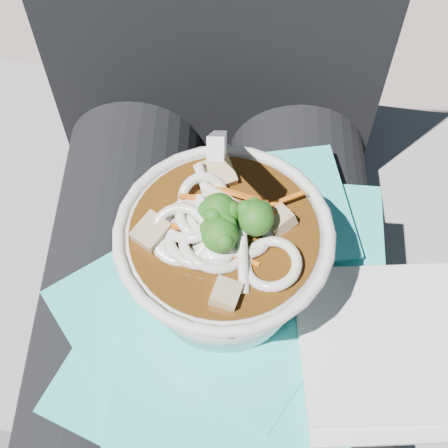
{
  "coord_description": "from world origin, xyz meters",
  "views": [
    {
      "loc": [
        0.02,
        -0.23,
        1.09
      ],
      "look_at": [
        0.01,
        0.01,
        0.72
      ],
      "focal_mm": 50.0,
      "sensor_mm": 36.0,
      "label": 1
    }
  ],
  "objects_px": {
    "lap": "(209,337)",
    "plastic_bag": "(239,304)",
    "person_body": "(212,241)",
    "udon_bowl": "(223,253)",
    "stone_ledge": "(217,319)"
  },
  "relations": [
    {
      "from": "udon_bowl",
      "to": "stone_ledge",
      "type": "bearing_deg",
      "value": 95.42
    },
    {
      "from": "udon_bowl",
      "to": "plastic_bag",
      "type": "bearing_deg",
      "value": -39.52
    },
    {
      "from": "person_body",
      "to": "stone_ledge",
      "type": "bearing_deg",
      "value": 90.0
    },
    {
      "from": "stone_ledge",
      "to": "lap",
      "type": "relative_size",
      "value": 2.08
    },
    {
      "from": "person_body",
      "to": "plastic_bag",
      "type": "bearing_deg",
      "value": -74.23
    },
    {
      "from": "lap",
      "to": "udon_bowl",
      "type": "bearing_deg",
      "value": 27.99
    },
    {
      "from": "lap",
      "to": "plastic_bag",
      "type": "height_order",
      "value": "plastic_bag"
    },
    {
      "from": "stone_ledge",
      "to": "plastic_bag",
      "type": "xyz_separation_m",
      "value": [
        0.03,
        -0.15,
        0.39
      ]
    },
    {
      "from": "stone_ledge",
      "to": "lap",
      "type": "height_order",
      "value": "lap"
    },
    {
      "from": "person_body",
      "to": "lap",
      "type": "bearing_deg",
      "value": -90.0
    },
    {
      "from": "person_body",
      "to": "plastic_bag",
      "type": "distance_m",
      "value": 0.12
    },
    {
      "from": "stone_ledge",
      "to": "plastic_bag",
      "type": "height_order",
      "value": "plastic_bag"
    },
    {
      "from": "udon_bowl",
      "to": "person_body",
      "type": "bearing_deg",
      "value": 99.05
    },
    {
      "from": "stone_ledge",
      "to": "person_body",
      "type": "height_order",
      "value": "person_body"
    },
    {
      "from": "lap",
      "to": "person_body",
      "type": "bearing_deg",
      "value": 90.0
    }
  ]
}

